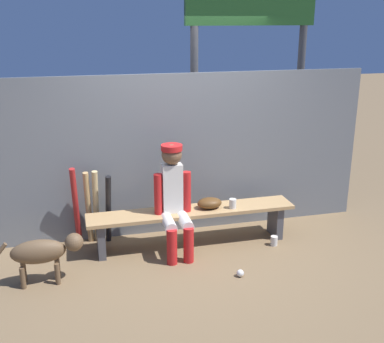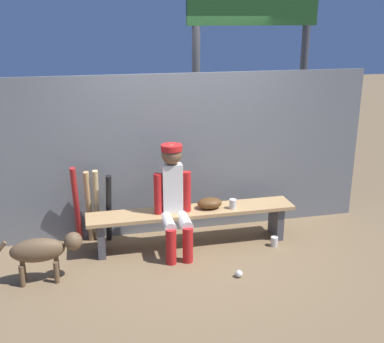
{
  "view_description": "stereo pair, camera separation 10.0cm",
  "coord_description": "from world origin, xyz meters",
  "px_view_note": "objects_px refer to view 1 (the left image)",
  "views": [
    {
      "loc": [
        -1.22,
        -4.79,
        2.48
      ],
      "look_at": [
        0.0,
        0.0,
        0.88
      ],
      "focal_mm": 44.6,
      "sensor_mm": 36.0,
      "label": 1
    },
    {
      "loc": [
        -1.12,
        -4.82,
        2.48
      ],
      "look_at": [
        0.0,
        0.0,
        0.88
      ],
      "focal_mm": 44.6,
      "sensor_mm": 36.0,
      "label": 2
    }
  ],
  "objects_px": {
    "player_seated": "(174,197)",
    "bat_aluminum_black": "(108,209)",
    "baseball_glove": "(210,203)",
    "scoreboard": "(255,17)",
    "cup_on_ground": "(274,241)",
    "baseball": "(240,273)",
    "bat_aluminum_red": "(76,206)",
    "cup_on_bench": "(233,204)",
    "dugout_bench": "(192,217)",
    "dog": "(44,251)",
    "bat_wood_tan": "(88,208)",
    "bat_wood_natural": "(96,206)"
  },
  "relations": [
    {
      "from": "bat_wood_natural",
      "to": "baseball",
      "type": "height_order",
      "value": "bat_wood_natural"
    },
    {
      "from": "cup_on_ground",
      "to": "baseball_glove",
      "type": "bearing_deg",
      "value": 160.53
    },
    {
      "from": "player_seated",
      "to": "cup_on_bench",
      "type": "bearing_deg",
      "value": 2.99
    },
    {
      "from": "player_seated",
      "to": "bat_aluminum_red",
      "type": "height_order",
      "value": "player_seated"
    },
    {
      "from": "baseball_glove",
      "to": "dog",
      "type": "relative_size",
      "value": 0.33
    },
    {
      "from": "baseball",
      "to": "bat_wood_tan",
      "type": "bearing_deg",
      "value": 141.07
    },
    {
      "from": "cup_on_ground",
      "to": "bat_wood_natural",
      "type": "bearing_deg",
      "value": 163.3
    },
    {
      "from": "bat_wood_tan",
      "to": "cup_on_bench",
      "type": "distance_m",
      "value": 1.63
    },
    {
      "from": "bat_aluminum_red",
      "to": "dog",
      "type": "xyz_separation_m",
      "value": [
        -0.32,
        -0.78,
        -0.13
      ]
    },
    {
      "from": "baseball_glove",
      "to": "scoreboard",
      "type": "bearing_deg",
      "value": 50.95
    },
    {
      "from": "bat_aluminum_black",
      "to": "dog",
      "type": "relative_size",
      "value": 0.99
    },
    {
      "from": "cup_on_ground",
      "to": "dog",
      "type": "height_order",
      "value": "dog"
    },
    {
      "from": "dugout_bench",
      "to": "scoreboard",
      "type": "height_order",
      "value": "scoreboard"
    },
    {
      "from": "bat_aluminum_red",
      "to": "scoreboard",
      "type": "bearing_deg",
      "value": 18.05
    },
    {
      "from": "baseball_glove",
      "to": "scoreboard",
      "type": "distance_m",
      "value": 2.45
    },
    {
      "from": "bat_wood_tan",
      "to": "baseball",
      "type": "relative_size",
      "value": 11.74
    },
    {
      "from": "bat_aluminum_red",
      "to": "baseball_glove",
      "type": "bearing_deg",
      "value": -12.88
    },
    {
      "from": "bat_wood_natural",
      "to": "dog",
      "type": "xyz_separation_m",
      "value": [
        -0.54,
        -0.78,
        -0.11
      ]
    },
    {
      "from": "bat_aluminum_black",
      "to": "baseball",
      "type": "distance_m",
      "value": 1.66
    },
    {
      "from": "dugout_bench",
      "to": "player_seated",
      "type": "height_order",
      "value": "player_seated"
    },
    {
      "from": "cup_on_bench",
      "to": "baseball_glove",
      "type": "bearing_deg",
      "value": 164.76
    },
    {
      "from": "scoreboard",
      "to": "dugout_bench",
      "type": "bearing_deg",
      "value": -134.89
    },
    {
      "from": "bat_aluminum_black",
      "to": "bat_wood_tan",
      "type": "height_order",
      "value": "bat_wood_tan"
    },
    {
      "from": "bat_wood_tan",
      "to": "cup_on_bench",
      "type": "bearing_deg",
      "value": -14.42
    },
    {
      "from": "bat_wood_natural",
      "to": "bat_wood_tan",
      "type": "relative_size",
      "value": 1.02
    },
    {
      "from": "baseball",
      "to": "cup_on_bench",
      "type": "relative_size",
      "value": 0.67
    },
    {
      "from": "bat_aluminum_black",
      "to": "baseball",
      "type": "xyz_separation_m",
      "value": [
        1.2,
        -1.09,
        -0.38
      ]
    },
    {
      "from": "baseball_glove",
      "to": "baseball",
      "type": "distance_m",
      "value": 0.93
    },
    {
      "from": "bat_aluminum_black",
      "to": "cup_on_ground",
      "type": "bearing_deg",
      "value": -16.16
    },
    {
      "from": "player_seated",
      "to": "scoreboard",
      "type": "relative_size",
      "value": 0.33
    },
    {
      "from": "dugout_bench",
      "to": "baseball_glove",
      "type": "height_order",
      "value": "baseball_glove"
    },
    {
      "from": "dugout_bench",
      "to": "dog",
      "type": "xyz_separation_m",
      "value": [
        -1.58,
        -0.44,
        0.0
      ]
    },
    {
      "from": "player_seated",
      "to": "bat_wood_tan",
      "type": "distance_m",
      "value": 1.02
    },
    {
      "from": "bat_wood_tan",
      "to": "scoreboard",
      "type": "height_order",
      "value": "scoreboard"
    },
    {
      "from": "dugout_bench",
      "to": "dog",
      "type": "distance_m",
      "value": 1.64
    },
    {
      "from": "baseball",
      "to": "scoreboard",
      "type": "xyz_separation_m",
      "value": [
        0.8,
        1.91,
        2.45
      ]
    },
    {
      "from": "bat_wood_natural",
      "to": "cup_on_bench",
      "type": "bearing_deg",
      "value": -15.13
    },
    {
      "from": "dog",
      "to": "cup_on_ground",
      "type": "bearing_deg",
      "value": 4.53
    },
    {
      "from": "bat_aluminum_red",
      "to": "cup_on_bench",
      "type": "relative_size",
      "value": 8.6
    },
    {
      "from": "baseball",
      "to": "scoreboard",
      "type": "distance_m",
      "value": 3.21
    },
    {
      "from": "baseball_glove",
      "to": "scoreboard",
      "type": "relative_size",
      "value": 0.08
    },
    {
      "from": "dugout_bench",
      "to": "player_seated",
      "type": "bearing_deg",
      "value": -155.01
    },
    {
      "from": "player_seated",
      "to": "bat_aluminum_black",
      "type": "relative_size",
      "value": 1.44
    },
    {
      "from": "bat_wood_tan",
      "to": "bat_aluminum_black",
      "type": "bearing_deg",
      "value": -15.53
    },
    {
      "from": "dugout_bench",
      "to": "bat_aluminum_red",
      "type": "height_order",
      "value": "bat_aluminum_red"
    },
    {
      "from": "cup_on_bench",
      "to": "cup_on_ground",
      "type": "bearing_deg",
      "value": -21.77
    },
    {
      "from": "bat_wood_natural",
      "to": "baseball_glove",
      "type": "bearing_deg",
      "value": -15.1
    },
    {
      "from": "bat_aluminum_red",
      "to": "bat_wood_natural",
      "type": "bearing_deg",
      "value": 0.18
    },
    {
      "from": "bat_aluminum_red",
      "to": "baseball",
      "type": "distance_m",
      "value": 1.98
    },
    {
      "from": "baseball_glove",
      "to": "bat_wood_natural",
      "type": "relative_size",
      "value": 0.32
    }
  ]
}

